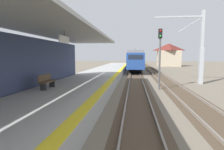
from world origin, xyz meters
TOP-DOWN VIEW (x-y plane):
  - station_platform at (-2.50, 16.00)m, footprint 5.00×80.00m
  - station_building_with_canopy at (-4.30, 9.01)m, footprint 4.85×24.00m
  - track_pair_nearest_platform at (1.90, 20.00)m, footprint 2.34×120.00m
  - track_pair_middle at (5.30, 20.00)m, footprint 2.34×120.00m
  - approaching_train at (1.90, 39.20)m, footprint 2.93×19.60m
  - rail_signal_post at (3.83, 17.44)m, footprint 0.32×0.34m
  - catenary_pylon_far_side at (8.24, 21.22)m, footprint 5.00×0.40m
  - platform_bench at (-3.71, 11.83)m, footprint 0.45×1.60m
  - distant_trackside_house at (11.43, 55.67)m, footprint 6.60×5.28m

SIDE VIEW (x-z plane):
  - track_pair_nearest_platform at x=1.90m, z-range -0.03..0.13m
  - track_pair_middle at x=5.30m, z-range -0.03..0.13m
  - station_platform at x=-2.50m, z-range 0.00..0.90m
  - platform_bench at x=-3.71m, z-range 0.93..1.81m
  - approaching_train at x=1.90m, z-range -0.20..4.56m
  - station_building_with_canopy at x=-4.30m, z-range 0.44..4.87m
  - rail_signal_post at x=3.83m, z-range 0.59..5.79m
  - distant_trackside_house at x=11.43m, z-range 0.14..6.54m
  - catenary_pylon_far_side at x=8.24m, z-range -0.15..7.35m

